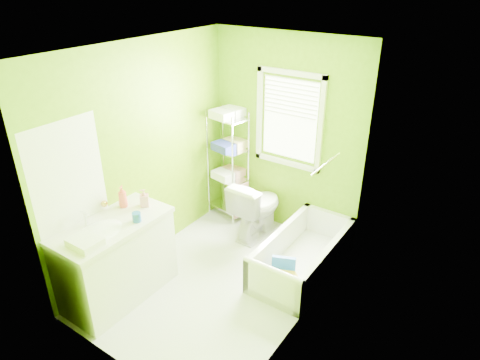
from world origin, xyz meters
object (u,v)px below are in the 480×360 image
Objects in this scene: bathtub at (301,260)px; toilet at (257,207)px; wire_shelf_unit at (229,153)px; vanity at (116,258)px.

toilet reaches higher than bathtub.
bathtub is at bearing -22.19° from wire_shelf_unit.
vanity is 2.12m from wire_shelf_unit.
wire_shelf_unit reaches higher than toilet.
vanity is (-0.59, -1.86, 0.08)m from toilet.
toilet is 0.67× the size of vanity.
wire_shelf_unit is at bearing 157.81° from bathtub.
toilet is 1.95m from vanity.
bathtub is 1.23× the size of vanity.
vanity reaches higher than toilet.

